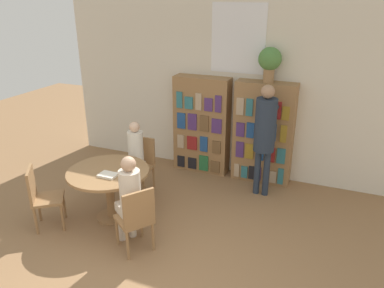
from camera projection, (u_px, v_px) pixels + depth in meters
wall_back at (236, 90)px, 6.37m from camera, size 6.40×0.07×3.00m
bookshelf_left at (202, 125)px, 6.63m from camera, size 0.98×0.34×1.72m
bookshelf_right at (263, 133)px, 6.25m from camera, size 0.98×0.34×1.72m
flower_vase at (270, 61)px, 5.80m from camera, size 0.36×0.36×0.55m
reading_table at (109, 179)px, 5.21m from camera, size 1.13×1.13×0.75m
chair_near_camera at (41, 195)px, 5.05m from camera, size 0.56×0.56×0.89m
chair_left_side at (141, 162)px, 6.04m from camera, size 0.40×0.40×0.89m
chair_far_side at (136, 217)px, 4.55m from camera, size 0.56×0.56×0.89m
seated_reader_left at (135, 156)px, 5.81m from camera, size 0.24×0.36×1.22m
seated_reader_right at (129, 196)px, 4.61m from camera, size 0.41×0.40×1.24m
librarian_standing at (265, 129)px, 5.68m from camera, size 0.32×0.59×1.79m
open_book_on_table at (108, 175)px, 5.00m from camera, size 0.24×0.18×0.03m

